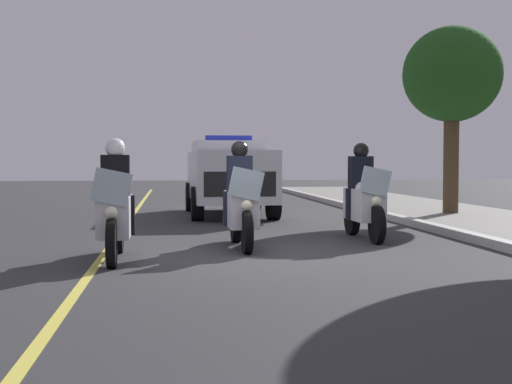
% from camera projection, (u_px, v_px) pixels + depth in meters
% --- Properties ---
extents(ground_plane, '(80.00, 80.00, 0.00)m').
position_uv_depth(ground_plane, '(264.00, 256.00, 10.04)').
color(ground_plane, '#333335').
extents(curb_strip, '(48.00, 0.24, 0.15)m').
position_uv_depth(curb_strip, '(511.00, 247.00, 10.50)').
color(curb_strip, '#B7B5AD').
rests_on(curb_strip, ground).
extents(lane_stripe_center, '(48.00, 0.12, 0.01)m').
position_uv_depth(lane_stripe_center, '(101.00, 259.00, 9.76)').
color(lane_stripe_center, '#E0D14C').
rests_on(lane_stripe_center, ground).
extents(police_motorcycle_lead_left, '(2.14, 0.57, 1.72)m').
position_uv_depth(police_motorcycle_lead_left, '(115.00, 210.00, 9.66)').
color(police_motorcycle_lead_left, black).
rests_on(police_motorcycle_lead_left, ground).
extents(police_motorcycle_lead_right, '(2.14, 0.57, 1.72)m').
position_uv_depth(police_motorcycle_lead_right, '(241.00, 204.00, 11.04)').
color(police_motorcycle_lead_right, black).
rests_on(police_motorcycle_lead_right, ground).
extents(police_motorcycle_trailing, '(2.14, 0.57, 1.72)m').
position_uv_depth(police_motorcycle_trailing, '(364.00, 200.00, 12.22)').
color(police_motorcycle_trailing, black).
rests_on(police_motorcycle_trailing, ground).
extents(police_suv, '(4.94, 2.16, 2.05)m').
position_uv_depth(police_suv, '(229.00, 174.00, 17.67)').
color(police_suv, silver).
rests_on(police_suv, ground).
extents(tree_far_back, '(2.43, 2.43, 4.63)m').
position_uv_depth(tree_far_back, '(452.00, 76.00, 17.00)').
color(tree_far_back, '#4C3823').
rests_on(tree_far_back, sidewalk_strip).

